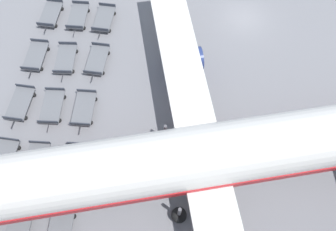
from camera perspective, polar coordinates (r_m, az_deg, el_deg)
name	(u,v)px	position (r m, az deg, el deg)	size (l,w,h in m)	color
ground_plane	(244,18)	(33.60, 13.09, 16.17)	(500.00, 500.00, 0.00)	gray
airplane	(217,154)	(21.97, 8.48, -6.71)	(33.63, 39.78, 13.25)	white
baggage_dolly_row_near_col_a	(51,14)	(34.33, -19.74, 16.27)	(3.89, 2.36, 0.92)	slate
baggage_dolly_row_near_col_b	(36,56)	(31.60, -22.03, 9.57)	(3.89, 2.29, 0.92)	slate
baggage_dolly_row_near_col_c	(20,104)	(29.43, -24.32, 1.91)	(3.89, 2.39, 0.92)	slate
baggage_dolly_row_near_col_d	(3,159)	(27.88, -26.76, -6.74)	(3.89, 2.38, 0.92)	slate
baggage_dolly_row_mid_a_col_a	(78,16)	(33.39, -15.39, 16.30)	(3.89, 2.21, 0.92)	slate
baggage_dolly_row_mid_a_col_b	(66,59)	(30.54, -17.38, 9.38)	(3.89, 2.08, 0.92)	slate
baggage_dolly_row_mid_a_col_c	(52,107)	(28.31, -19.50, 1.47)	(3.89, 2.11, 0.92)	slate
baggage_dolly_row_mid_a_col_d	(36,162)	(26.76, -21.97, -7.57)	(3.89, 2.17, 0.92)	slate
baggage_dolly_row_mid_a_col_e	(19,226)	(25.97, -24.47, -17.07)	(3.89, 2.18, 0.92)	slate
baggage_dolly_row_mid_b_col_a	(104,19)	(32.65, -11.07, 16.19)	(3.89, 2.38, 0.92)	slate
baggage_dolly_row_mid_b_col_b	(97,60)	(29.77, -12.23, 9.43)	(3.89, 2.37, 0.92)	slate
baggage_dolly_row_mid_b_col_c	(84,109)	(27.47, -14.43, 1.18)	(3.89, 2.19, 0.92)	slate
baggage_dolly_row_mid_b_col_d	(75,164)	(25.79, -15.92, -8.06)	(3.89, 2.16, 0.92)	slate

